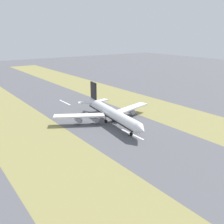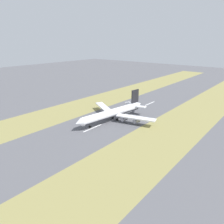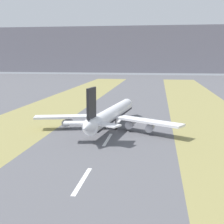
% 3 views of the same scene
% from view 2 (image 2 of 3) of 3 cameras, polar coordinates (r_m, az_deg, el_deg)
% --- Properties ---
extents(ground_plane, '(800.00, 800.00, 0.00)m').
position_cam_2_polar(ground_plane, '(171.92, 0.83, -1.67)').
color(ground_plane, '#56565B').
extents(grass_median_west, '(40.00, 600.00, 0.01)m').
position_cam_2_polar(grass_median_west, '(150.31, 14.48, -5.33)').
color(grass_median_west, olive).
rests_on(grass_median_west, ground).
extents(grass_median_east, '(40.00, 600.00, 0.01)m').
position_cam_2_polar(grass_median_east, '(201.42, -9.26, 1.12)').
color(grass_median_east, olive).
rests_on(grass_median_east, ground).
extents(centreline_dash_near, '(1.20, 18.00, 0.01)m').
position_cam_2_polar(centreline_dash_near, '(215.24, 9.86, 2.22)').
color(centreline_dash_near, silver).
rests_on(centreline_dash_near, ground).
extents(centreline_dash_mid, '(1.20, 18.00, 0.01)m').
position_cam_2_polar(centreline_dash_mid, '(182.83, 3.64, -0.46)').
color(centreline_dash_mid, silver).
rests_on(centreline_dash_mid, ground).
extents(centreline_dash_far, '(1.20, 18.00, 0.01)m').
position_cam_2_polar(centreline_dash_far, '(154.02, -5.09, -4.20)').
color(centreline_dash_far, silver).
rests_on(centreline_dash_far, ground).
extents(airplane_main_jet, '(63.54, 67.13, 20.20)m').
position_cam_2_polar(airplane_main_jet, '(166.29, 0.48, -0.18)').
color(airplane_main_jet, white).
rests_on(airplane_main_jet, ground).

